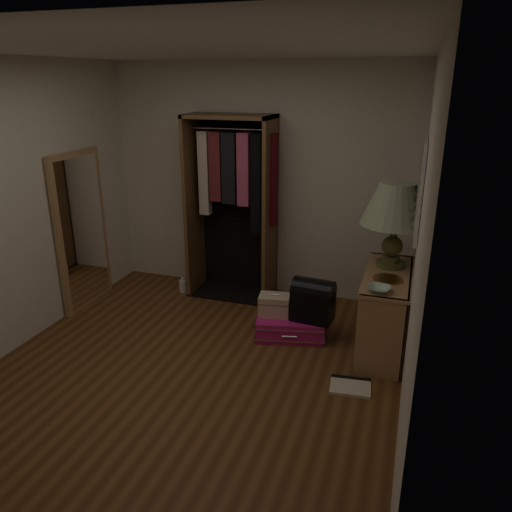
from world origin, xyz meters
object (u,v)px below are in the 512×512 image
at_px(console_bookshelf, 385,308).
at_px(pink_suitcase, 290,325).
at_px(open_wardrobe, 235,192).
at_px(white_jug, 183,286).
at_px(floor_mirror, 82,231).
at_px(black_bag, 313,299).
at_px(table_lamp, 396,206).
at_px(train_case, 274,305).

xyz_separation_m(console_bookshelf, pink_suitcase, (-0.89, -0.06, -0.29)).
bearing_deg(open_wardrobe, pink_suitcase, -42.79).
height_order(console_bookshelf, white_jug, console_bookshelf).
bearing_deg(floor_mirror, white_jug, 34.27).
distance_m(black_bag, white_jug, 1.84).
height_order(console_bookshelf, table_lamp, table_lamp).
xyz_separation_m(open_wardrobe, floor_mirror, (-1.49, -0.77, -0.37)).
xyz_separation_m(open_wardrobe, black_bag, (1.08, -0.81, -0.79)).
relative_size(train_case, table_lamp, 0.42).
distance_m(pink_suitcase, white_jug, 1.59).
bearing_deg(train_case, black_bag, -6.72).
bearing_deg(black_bag, pink_suitcase, -178.17).
bearing_deg(white_jug, floor_mirror, -145.73).
bearing_deg(pink_suitcase, open_wardrobe, 124.30).
xyz_separation_m(floor_mirror, pink_suitcase, (2.35, -0.02, -0.75)).
bearing_deg(open_wardrobe, floor_mirror, -152.66).
xyz_separation_m(pink_suitcase, black_bag, (0.22, -0.02, 0.32)).
xyz_separation_m(train_case, white_jug, (-1.31, 0.65, -0.23)).
relative_size(open_wardrobe, floor_mirror, 1.21).
relative_size(train_case, black_bag, 0.79).
distance_m(pink_suitcase, train_case, 0.26).
bearing_deg(train_case, white_jug, 145.41).
bearing_deg(pink_suitcase, console_bookshelf, -8.92).
bearing_deg(white_jug, console_bookshelf, -13.32).
bearing_deg(open_wardrobe, train_case, -49.43).
distance_m(floor_mirror, train_case, 2.26).
relative_size(floor_mirror, black_bag, 4.02).
height_order(console_bookshelf, open_wardrobe, open_wardrobe).
height_order(open_wardrobe, white_jug, open_wardrobe).
relative_size(train_case, white_jug, 1.86).
xyz_separation_m(table_lamp, white_jug, (-2.36, 0.39, -1.25)).
distance_m(pink_suitcase, table_lamp, 1.53).
distance_m(floor_mirror, black_bag, 2.61).
height_order(table_lamp, white_jug, table_lamp).
distance_m(train_case, white_jug, 1.48).
bearing_deg(white_jug, black_bag, -20.61).
height_order(pink_suitcase, table_lamp, table_lamp).
relative_size(pink_suitcase, train_case, 2.30).
bearing_deg(pink_suitcase, table_lamp, 1.74).
height_order(train_case, white_jug, train_case).
relative_size(console_bookshelf, train_case, 3.37).
bearing_deg(console_bookshelf, train_case, -175.16).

